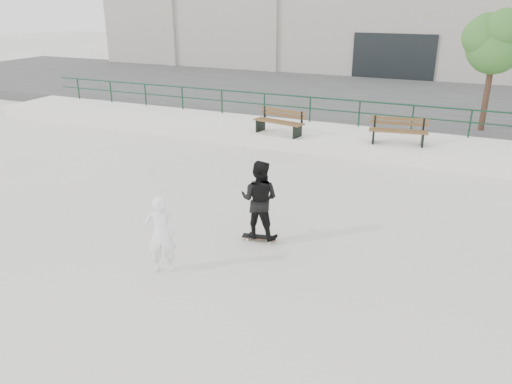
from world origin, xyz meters
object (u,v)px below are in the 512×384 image
at_px(bench_right, 398,131).
at_px(seated_skater, 161,234).
at_px(standing_skater, 259,200).
at_px(bench_left, 280,122).
at_px(tree, 497,40).
at_px(skateboard, 259,237).

relative_size(bench_right, seated_skater, 1.23).
bearing_deg(standing_skater, bench_right, -106.64).
relative_size(bench_left, standing_skater, 1.12).
bearing_deg(bench_left, seated_skater, -70.89).
xyz_separation_m(tree, seated_skater, (-5.66, -13.11, -2.97)).
bearing_deg(skateboard, bench_left, 96.33).
relative_size(bench_left, skateboard, 2.52).
bearing_deg(bench_right, seated_skater, -115.87).
xyz_separation_m(bench_left, skateboard, (2.40, -7.35, -0.87)).
distance_m(bench_right, tree, 5.08).
bearing_deg(seated_skater, bench_left, -110.17).
distance_m(standing_skater, seated_skater, 2.41).
bearing_deg(tree, bench_left, -151.63).
relative_size(skateboard, standing_skater, 0.44).
distance_m(bench_left, seated_skater, 9.49).
height_order(bench_right, seated_skater, seated_skater).
relative_size(bench_right, tree, 0.46).
distance_m(skateboard, standing_skater, 0.93).
bearing_deg(seated_skater, tree, -140.63).
xyz_separation_m(skateboard, seated_skater, (-1.23, -2.06, 0.75)).
bearing_deg(standing_skater, seated_skater, 55.57).
xyz_separation_m(bench_left, seated_skater, (1.17, -9.41, -0.13)).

